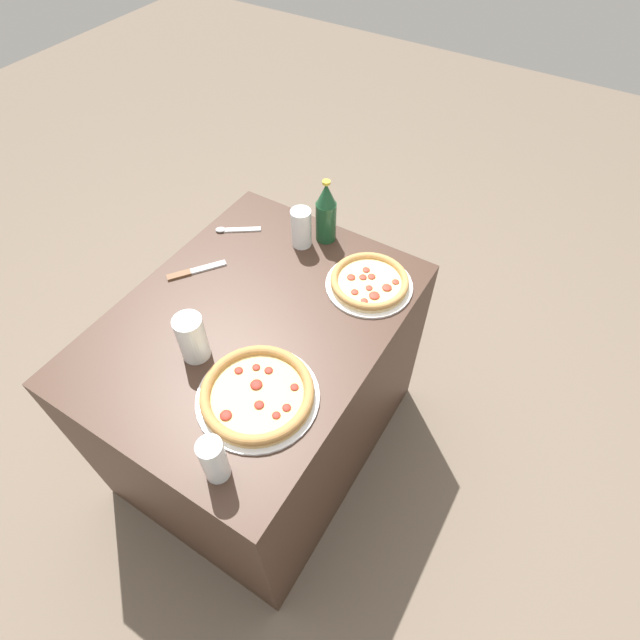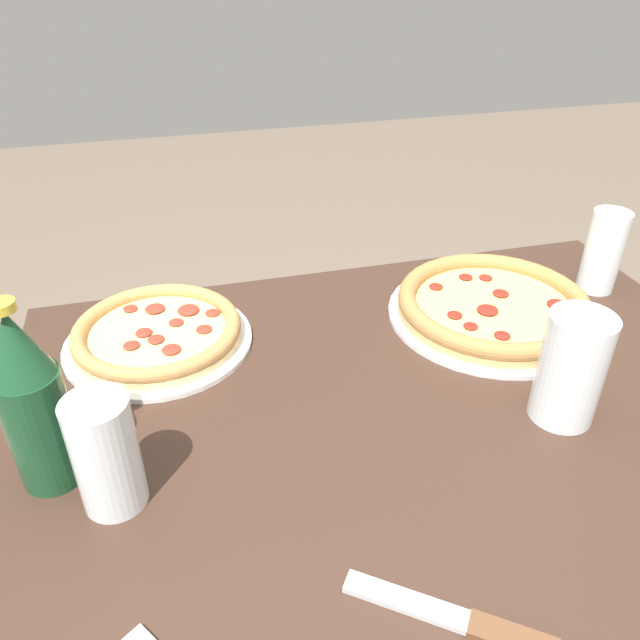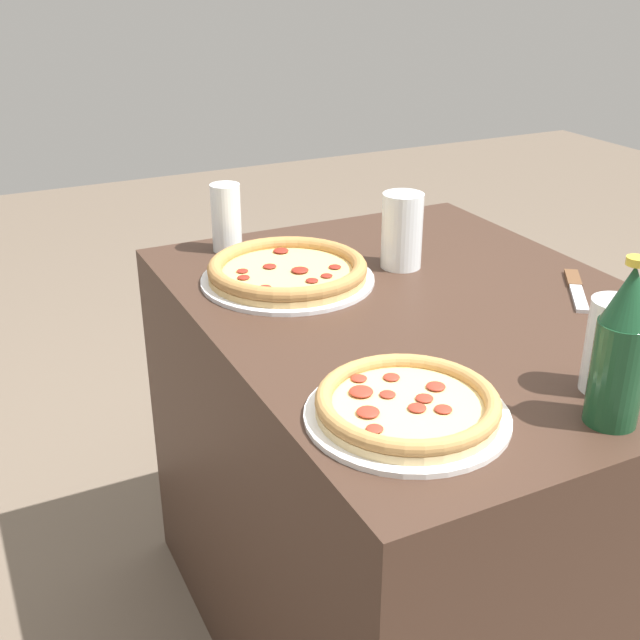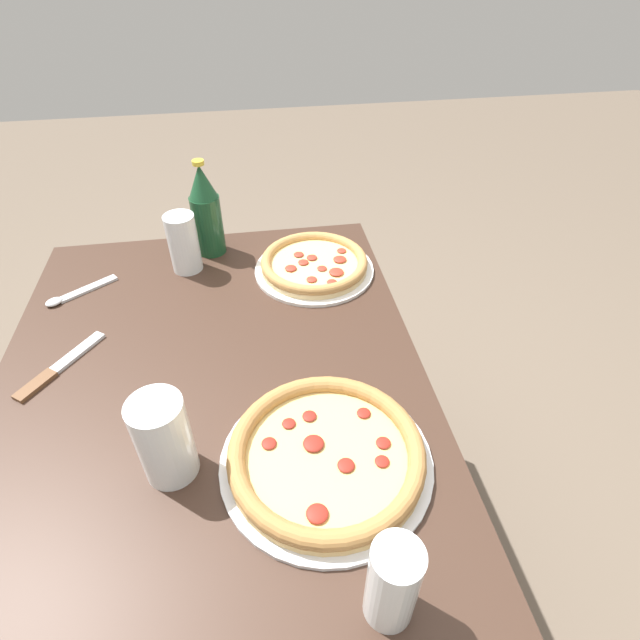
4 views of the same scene
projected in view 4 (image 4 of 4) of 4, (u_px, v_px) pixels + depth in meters
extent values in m
plane|color=#6B5B4C|center=(249.00, 565.00, 1.41)|extent=(8.00, 8.00, 0.00)
cube|color=#3D281E|center=(234.00, 492.00, 1.16)|extent=(1.02, 0.79, 0.77)
cylinder|color=white|center=(314.00, 270.00, 1.17)|extent=(0.28, 0.28, 0.01)
cylinder|color=#E5C689|center=(314.00, 266.00, 1.16)|extent=(0.25, 0.25, 0.01)
cylinder|color=#EACC7F|center=(314.00, 263.00, 1.16)|extent=(0.22, 0.22, 0.00)
torus|color=tan|center=(314.00, 261.00, 1.15)|extent=(0.25, 0.25, 0.02)
ellipsoid|color=#A83323|center=(303.00, 262.00, 1.15)|extent=(0.02, 0.02, 0.01)
ellipsoid|color=#A83323|center=(312.00, 257.00, 1.17)|extent=(0.02, 0.02, 0.01)
ellipsoid|color=#A83323|center=(299.00, 254.00, 1.18)|extent=(0.02, 0.02, 0.01)
ellipsoid|color=#A83323|center=(322.00, 268.00, 1.13)|extent=(0.02, 0.02, 0.00)
ellipsoid|color=#A83323|center=(332.00, 282.00, 1.09)|extent=(0.02, 0.02, 0.00)
ellipsoid|color=#A83323|center=(291.00, 268.00, 1.13)|extent=(0.03, 0.03, 0.01)
ellipsoid|color=#A83323|center=(336.00, 272.00, 1.12)|extent=(0.03, 0.03, 0.01)
ellipsoid|color=#A83323|center=(340.00, 259.00, 1.16)|extent=(0.03, 0.03, 0.01)
ellipsoid|color=#A83323|center=(342.00, 251.00, 1.19)|extent=(0.02, 0.02, 0.00)
ellipsoid|color=#A83323|center=(312.00, 279.00, 1.10)|extent=(0.02, 0.02, 0.01)
cylinder|color=silver|center=(326.00, 461.00, 0.77)|extent=(0.33, 0.33, 0.01)
cylinder|color=tan|center=(326.00, 457.00, 0.76)|extent=(0.30, 0.30, 0.01)
cylinder|color=#E5C170|center=(326.00, 454.00, 0.76)|extent=(0.26, 0.26, 0.00)
torus|color=#AD7A42|center=(326.00, 452.00, 0.75)|extent=(0.30, 0.30, 0.03)
ellipsoid|color=maroon|center=(314.00, 443.00, 0.77)|extent=(0.03, 0.03, 0.01)
ellipsoid|color=maroon|center=(346.00, 465.00, 0.74)|extent=(0.03, 0.03, 0.01)
ellipsoid|color=maroon|center=(383.00, 443.00, 0.77)|extent=(0.02, 0.02, 0.01)
ellipsoid|color=maroon|center=(382.00, 461.00, 0.75)|extent=(0.02, 0.02, 0.00)
ellipsoid|color=maroon|center=(309.00, 416.00, 0.81)|extent=(0.02, 0.02, 0.01)
ellipsoid|color=maroon|center=(289.00, 423.00, 0.80)|extent=(0.02, 0.02, 0.00)
ellipsoid|color=maroon|center=(269.00, 443.00, 0.77)|extent=(0.02, 0.02, 0.01)
ellipsoid|color=maroon|center=(364.00, 413.00, 0.81)|extent=(0.02, 0.02, 0.01)
ellipsoid|color=maroon|center=(317.00, 514.00, 0.68)|extent=(0.03, 0.03, 0.01)
cylinder|color=white|center=(393.00, 583.00, 0.57)|extent=(0.06, 0.06, 0.14)
cylinder|color=#F4A323|center=(391.00, 589.00, 0.58)|extent=(0.05, 0.05, 0.10)
cylinder|color=white|center=(183.00, 243.00, 1.13)|extent=(0.07, 0.07, 0.14)
cylinder|color=maroon|center=(186.00, 254.00, 1.15)|extent=(0.06, 0.06, 0.07)
cylinder|color=white|center=(164.00, 439.00, 0.72)|extent=(0.08, 0.08, 0.15)
cylinder|color=black|center=(168.00, 450.00, 0.73)|extent=(0.07, 0.07, 0.09)
cylinder|color=#194728|center=(207.00, 225.00, 1.19)|extent=(0.07, 0.07, 0.14)
cone|color=#194728|center=(200.00, 181.00, 1.12)|extent=(0.07, 0.07, 0.08)
cylinder|color=gold|center=(197.00, 162.00, 1.09)|extent=(0.03, 0.03, 0.01)
cube|color=brown|center=(35.00, 385.00, 0.89)|extent=(0.08, 0.07, 0.01)
cube|color=silver|center=(78.00, 352.00, 0.96)|extent=(0.11, 0.09, 0.01)
cube|color=silver|center=(89.00, 289.00, 1.11)|extent=(0.09, 0.12, 0.01)
ellipsoid|color=silver|center=(54.00, 302.00, 1.07)|extent=(0.04, 0.05, 0.01)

